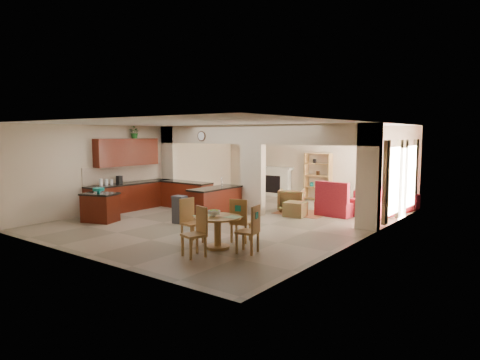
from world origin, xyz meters
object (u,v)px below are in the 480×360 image
Objects in this scene: kitchen_island at (100,207)px; sofa at (385,201)px; dining_table at (218,227)px; armchair at (291,200)px.

kitchen_island is 8.76m from sofa.
kitchen_island is 0.42× the size of sofa.
kitchen_island reaches higher than dining_table.
armchair is at bearing 131.55° from sofa.
armchair is (-1.00, 4.96, -0.11)m from dining_table.
dining_table is at bearing -20.84° from kitchen_island.
dining_table is at bearing 177.37° from sofa.
dining_table is 6.66m from sofa.
dining_table is 0.39× the size of sofa.
kitchen_island is 5.93m from armchair.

